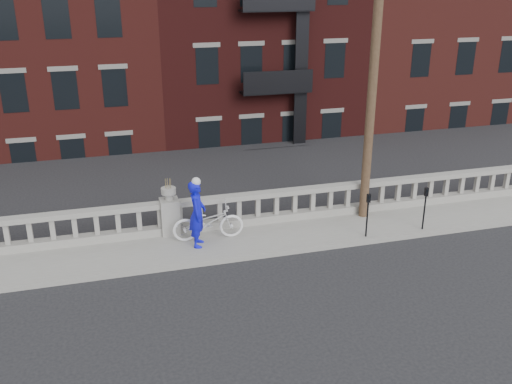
% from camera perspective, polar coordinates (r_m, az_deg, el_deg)
% --- Properties ---
extents(ground, '(120.00, 120.00, 0.00)m').
position_cam_1_polar(ground, '(14.15, -6.27, -11.28)').
color(ground, black).
rests_on(ground, ground).
extents(sidewalk, '(32.00, 2.20, 0.15)m').
position_cam_1_polar(sidewalk, '(16.71, -8.05, -5.67)').
color(sidewalk, gray).
rests_on(sidewalk, ground).
extents(balustrade, '(28.00, 0.34, 1.03)m').
position_cam_1_polar(balustrade, '(17.32, -8.59, -2.62)').
color(balustrade, gray).
rests_on(balustrade, sidewalk).
extents(planter_pedestal, '(0.55, 0.55, 1.76)m').
position_cam_1_polar(planter_pedestal, '(17.24, -8.62, -2.05)').
color(planter_pedestal, gray).
rests_on(planter_pedestal, sidewalk).
extents(lower_level, '(80.00, 44.00, 20.80)m').
position_cam_1_polar(lower_level, '(35.29, -12.08, 12.74)').
color(lower_level, '#605E59').
rests_on(lower_level, ground).
extents(utility_pole, '(1.60, 0.28, 10.00)m').
position_cam_1_polar(utility_pole, '(17.51, 11.78, 13.13)').
color(utility_pole, '#422D1E').
rests_on(utility_pole, sidewalk).
extents(parking_meter_b, '(0.10, 0.09, 1.36)m').
position_cam_1_polar(parking_meter_b, '(17.10, 11.11, -1.81)').
color(parking_meter_b, black).
rests_on(parking_meter_b, sidewalk).
extents(parking_meter_c, '(0.10, 0.09, 1.36)m').
position_cam_1_polar(parking_meter_c, '(18.00, 16.55, -1.13)').
color(parking_meter_c, black).
rests_on(parking_meter_c, sidewalk).
extents(bicycle, '(2.12, 0.84, 1.10)m').
position_cam_1_polar(bicycle, '(16.82, -4.81, -2.98)').
color(bicycle, white).
rests_on(bicycle, sidewalk).
extents(cyclist, '(0.65, 0.82, 1.97)m').
position_cam_1_polar(cyclist, '(16.29, -5.89, -2.17)').
color(cyclist, '#0D0FD0').
rests_on(cyclist, sidewalk).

